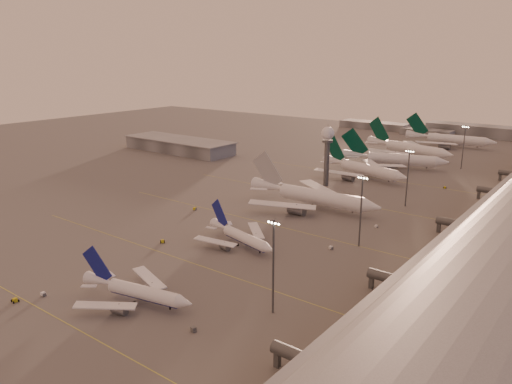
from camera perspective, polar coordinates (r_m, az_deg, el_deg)
The scene contains 26 objects.
ground at distance 167.69m, azimuth -14.56°, elevation -7.31°, with size 700.00×700.00×0.00m, color #5A5757.
taxiway_markings at distance 187.55m, azimuth 4.92°, elevation -4.38°, with size 180.00×185.25×0.02m.
hangar at distance 342.76m, azimuth -8.79°, elevation 5.34°, with size 82.00×27.00×8.50m.
radar_tower at distance 247.98m, azimuth 8.15°, elevation 5.43°, with size 6.40×6.40×31.10m.
mast_a at distance 124.69m, azimuth 1.98°, elevation -8.07°, with size 3.60×0.56×25.00m.
mast_b at distance 171.02m, azimuth 11.91°, elevation -1.80°, with size 3.60×0.56×25.00m.
mast_c at distance 222.06m, azimuth 16.95°, elevation 1.83°, with size 3.60×0.56×25.00m.
mast_d at distance 307.11m, azimuth 22.63°, elevation 4.95°, with size 3.60×0.56×25.00m.
distant_horizon at distance 439.81m, azimuth 21.16°, elevation 6.64°, with size 165.00×37.50×9.00m.
narrowbody_near at distance 137.61m, azimuth -13.46°, elevation -11.18°, with size 34.74×27.46×13.72m.
narrowbody_mid at distance 171.61m, azimuth -1.72°, elevation -5.28°, with size 33.90×26.72×13.48m.
widebody_white at distance 214.05m, azimuth 6.54°, elevation -0.83°, with size 62.54×50.09×22.00m.
greentail_a at distance 271.01m, azimuth 12.19°, elevation 2.35°, with size 55.28×44.08×20.51m.
greentail_b at distance 298.78m, azimuth 15.51°, elevation 3.39°, with size 59.15×47.08×22.12m.
greentail_c at distance 334.60m, azimuth 17.02°, elevation 4.56°, with size 62.88×50.12×23.36m.
greentail_d at distance 381.69m, azimuth 21.27°, elevation 5.45°, with size 62.63×50.43×22.74m.
gsv_truck_a at distance 149.32m, azimuth -23.09°, elevation -10.53°, with size 5.80×2.32×2.32m.
gsv_tug_near at distance 149.58m, azimuth -25.83°, elevation -11.09°, with size 2.59×3.91×1.06m.
gsv_catering_a at distance 122.47m, azimuth -7.13°, elevation -14.69°, with size 5.85×3.66×4.45m.
gsv_tug_mid at distance 177.60m, azimuth -10.64°, elevation -5.58°, with size 4.14×3.94×1.03m.
gsv_truck_b at distance 170.36m, azimuth 8.67°, elevation -6.17°, with size 6.13×3.17×2.36m.
gsv_truck_c at distance 211.67m, azimuth -6.92°, elevation -1.76°, with size 6.25×3.47×2.39m.
gsv_catering_b at distance 194.44m, azimuth 13.65°, elevation -3.45°, with size 5.05×3.00×3.88m.
gsv_tug_far at distance 230.93m, azimuth 8.93°, elevation -0.57°, with size 2.76×3.44×0.85m.
gsv_truck_d at distance 266.29m, azimuth 1.11°, elevation 1.89°, with size 2.69×5.09×1.95m.
gsv_tug_hangar at distance 261.47m, azimuth 20.78°, elevation 0.49°, with size 3.51×2.55×0.90m.
Camera 1 is at (123.97, -93.38, 63.50)m, focal length 35.00 mm.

